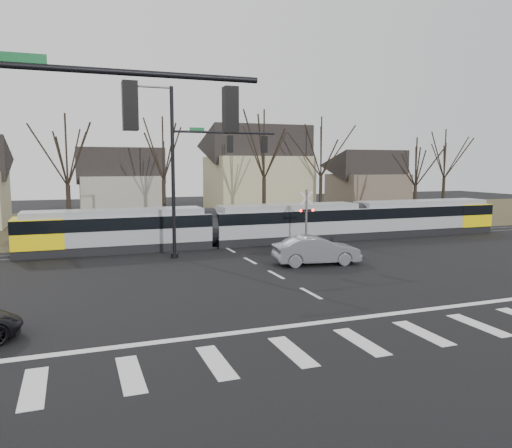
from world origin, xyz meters
name	(u,v)px	position (x,y,z in m)	size (l,w,h in m)	color
ground	(333,305)	(0.00, 0.00, 0.00)	(140.00, 140.00, 0.00)	black
grass_verge	(177,221)	(0.00, 32.00, 0.01)	(140.00, 28.00, 0.01)	#38331E
crosswalk	(393,337)	(0.00, -4.00, 0.01)	(27.00, 2.60, 0.01)	silver
stop_line	(357,318)	(0.00, -1.80, 0.01)	(28.00, 0.35, 0.01)	silver
lane_dashes	(222,245)	(0.00, 16.00, 0.01)	(0.18, 30.00, 0.01)	silver
rail_pair	(222,245)	(0.00, 15.80, 0.03)	(90.00, 1.52, 0.06)	#59595E
tram	(286,222)	(4.94, 16.00, 1.50)	(36.31, 2.70, 2.75)	gray
sedan	(316,250)	(3.18, 7.72, 0.81)	(5.07, 2.35, 1.61)	slate
signal_pole_near_left	(33,161)	(-10.41, -6.00, 5.70)	(9.28, 0.44, 10.20)	black
signal_pole_far	(199,164)	(-2.41, 12.50, 5.70)	(9.28, 0.44, 10.20)	black
rail_crossing_signal	(306,221)	(5.00, 12.79, 1.89)	(1.08, 0.36, 4.00)	#59595B
tree_row	(211,172)	(2.00, 26.00, 5.00)	(59.20, 7.20, 10.00)	black
house_b	(120,181)	(-5.00, 36.00, 3.97)	(8.64, 7.56, 7.65)	gray
house_c	(258,169)	(9.00, 33.00, 5.23)	(10.80, 8.64, 10.10)	tan
house_d	(368,179)	(24.00, 35.00, 3.97)	(8.64, 7.56, 7.65)	brown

